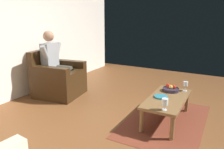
# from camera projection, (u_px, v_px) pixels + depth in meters

# --- Properties ---
(ground_plane) EXTENTS (7.10, 7.10, 0.00)m
(ground_plane) POSITION_uv_depth(u_px,v_px,m) (150.00, 126.00, 3.21)
(ground_plane) COLOR brown
(wall_back) EXTENTS (6.32, 0.06, 2.73)m
(wall_back) POSITION_uv_depth(u_px,v_px,m) (18.00, 28.00, 4.16)
(wall_back) COLOR white
(wall_back) RESTS_ON ground
(rug) EXTENTS (1.83, 1.15, 0.01)m
(rug) POSITION_uv_depth(u_px,v_px,m) (166.00, 120.00, 3.39)
(rug) COLOR brown
(rug) RESTS_ON ground
(armchair) EXTENTS (0.95, 0.96, 0.93)m
(armchair) POSITION_uv_depth(u_px,v_px,m) (58.00, 79.00, 4.43)
(armchair) COLOR #33200F
(armchair) RESTS_ON ground
(person_seated) EXTENTS (0.64, 0.61, 1.31)m
(person_seated) POSITION_uv_depth(u_px,v_px,m) (55.00, 61.00, 4.35)
(person_seated) COLOR #9A9C9D
(person_seated) RESTS_ON ground
(coffee_table) EXTENTS (1.12, 0.54, 0.38)m
(coffee_table) POSITION_uv_depth(u_px,v_px,m) (167.00, 101.00, 3.31)
(coffee_table) COLOR brown
(coffee_table) RESTS_ON ground
(wine_glass_near) EXTENTS (0.08, 0.08, 0.16)m
(wine_glass_near) POSITION_uv_depth(u_px,v_px,m) (186.00, 84.00, 3.57)
(wine_glass_near) COLOR silver
(wine_glass_near) RESTS_ON coffee_table
(wine_glass_far) EXTENTS (0.08, 0.08, 0.16)m
(wine_glass_far) POSITION_uv_depth(u_px,v_px,m) (165.00, 102.00, 2.83)
(wine_glass_far) COLOR silver
(wine_glass_far) RESTS_ON coffee_table
(fruit_bowl) EXTENTS (0.27, 0.27, 0.11)m
(fruit_bowl) POSITION_uv_depth(u_px,v_px,m) (171.00, 89.00, 3.58)
(fruit_bowl) COLOR #2D2432
(fruit_bowl) RESTS_ON coffee_table
(decorative_dish) EXTENTS (0.20, 0.20, 0.02)m
(decorative_dish) POSITION_uv_depth(u_px,v_px,m) (161.00, 97.00, 3.30)
(decorative_dish) COLOR teal
(decorative_dish) RESTS_ON coffee_table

